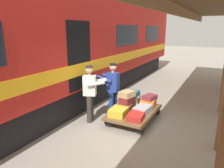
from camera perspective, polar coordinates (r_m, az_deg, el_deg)
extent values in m
plane|color=gray|center=(5.92, 8.78, -12.82)|extent=(60.00, 60.00, 0.00)
cube|color=brown|center=(5.20, 13.36, 20.18)|extent=(0.08, 16.55, 0.30)
cube|color=#B21E19|center=(7.24, -18.66, 11.04)|extent=(3.00, 19.77, 2.90)
cube|color=black|center=(7.58, -17.48, -3.41)|extent=(2.55, 18.78, 0.90)
cube|color=gold|center=(6.33, -8.55, 3.91)|extent=(0.03, 19.37, 0.36)
cube|color=black|center=(12.48, 10.97, 13.26)|extent=(0.02, 2.17, 0.84)
cube|color=black|center=(9.23, 4.37, 13.03)|extent=(0.02, 2.17, 0.84)
cube|color=black|center=(6.31, -9.13, 7.52)|extent=(0.12, 1.10, 2.00)
cube|color=brown|center=(6.48, 5.99, -7.56)|extent=(1.20, 1.88, 0.07)
cylinder|color=black|center=(5.75, 7.58, -12.33)|extent=(0.24, 0.05, 0.24)
cylinder|color=black|center=(6.11, -1.01, -10.50)|extent=(0.24, 0.05, 0.24)
cylinder|color=black|center=(7.06, 11.93, -7.24)|extent=(0.24, 0.05, 0.24)
cylinder|color=black|center=(7.35, 4.71, -6.04)|extent=(0.24, 0.05, 0.24)
cube|color=#9EA0A5|center=(6.34, 8.30, -6.85)|extent=(0.45, 0.61, 0.19)
cube|color=#AD231E|center=(5.90, 6.56, -8.67)|extent=(0.47, 0.60, 0.16)
cube|color=#CC6B23|center=(6.79, 9.80, -5.17)|extent=(0.46, 0.49, 0.25)
cube|color=brown|center=(6.53, 3.82, -6.06)|extent=(0.44, 0.59, 0.20)
cube|color=gold|center=(6.09, 1.80, -7.54)|extent=(0.49, 0.59, 0.21)
cube|color=beige|center=(6.96, 5.58, -4.39)|extent=(0.50, 0.55, 0.28)
cube|color=maroon|center=(6.43, 4.08, -4.33)|extent=(0.37, 0.52, 0.24)
cube|color=maroon|center=(6.74, 10.16, -3.57)|extent=(0.42, 0.50, 0.14)
cube|color=#1E666B|center=(6.86, 5.59, -2.68)|extent=(0.35, 0.47, 0.17)
cube|color=tan|center=(6.33, 4.10, -2.70)|extent=(0.43, 0.50, 0.17)
cylinder|color=navy|center=(6.83, 0.66, -5.05)|extent=(0.16, 0.16, 0.82)
cylinder|color=navy|center=(6.67, -0.19, -5.56)|extent=(0.16, 0.16, 0.82)
cube|color=navy|center=(6.54, 0.25, 0.55)|extent=(0.37, 0.23, 0.60)
cylinder|color=tan|center=(6.46, 0.25, 3.39)|extent=(0.09, 0.09, 0.06)
sphere|color=tan|center=(6.44, 0.25, 4.61)|extent=(0.22, 0.22, 0.22)
cylinder|color=black|center=(6.42, 0.25, 5.33)|extent=(0.21, 0.21, 0.06)
cylinder|color=navy|center=(6.76, -0.68, 1.89)|extent=(0.53, 0.12, 0.21)
cylinder|color=navy|center=(6.49, -2.14, 1.35)|extent=(0.53, 0.12, 0.21)
cylinder|color=#332D28|center=(6.31, -6.13, -6.87)|extent=(0.16, 0.16, 0.82)
cylinder|color=#332D28|center=(6.49, -5.71, -6.22)|extent=(0.16, 0.16, 0.82)
cube|color=silver|center=(6.17, -6.09, -0.39)|extent=(0.41, 0.33, 0.60)
cylinder|color=tan|center=(6.10, -6.18, 2.60)|extent=(0.09, 0.09, 0.06)
sphere|color=tan|center=(6.07, -6.21, 3.90)|extent=(0.22, 0.22, 0.22)
cylinder|color=#332D28|center=(6.05, -6.24, 4.66)|extent=(0.21, 0.21, 0.06)
cylinder|color=silver|center=(5.95, -4.42, 0.06)|extent=(0.53, 0.28, 0.21)
cylinder|color=silver|center=(6.25, -3.81, 0.80)|extent=(0.53, 0.28, 0.21)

